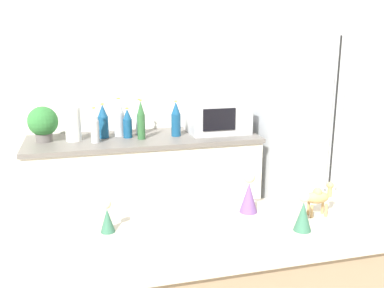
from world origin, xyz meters
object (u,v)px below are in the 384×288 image
Objects in this scene: back_bottle_1 at (127,124)px; back_bottle_2 at (103,122)px; camel_figurine at (319,196)px; paper_towel_roll at (73,124)px; back_bottle_5 at (176,119)px; microwave at (217,115)px; wise_man_figurine_purple at (107,218)px; back_bottle_4 at (95,126)px; back_bottle_3 at (139,118)px; wise_man_figurine_blue at (303,214)px; wise_man_figurine_crimson at (249,195)px; refrigerator at (311,133)px; back_bottle_0 at (119,118)px; potted_plant at (43,123)px; back_bottle_6 at (141,120)px.

back_bottle_2 is at bearing 166.47° from back_bottle_1.
back_bottle_2 is 2.04× the size of camel_figurine.
paper_towel_roll is 0.79m from back_bottle_5.
wise_man_figurine_purple is at bearing -118.42° from microwave.
back_bottle_5 reaches higher than back_bottle_1.
back_bottle_5 is at bearing 5.53° from back_bottle_4.
back_bottle_3 reaches higher than back_bottle_2.
paper_towel_roll is 0.52m from back_bottle_3.
wise_man_figurine_blue is (-0.12, -0.10, -0.01)m from camel_figurine.
back_bottle_3 reaches higher than wise_man_figurine_purple.
wise_man_figurine_crimson is (0.26, -1.83, 0.06)m from back_bottle_1.
paper_towel_roll is at bearing 145.30° from back_bottle_4.
back_bottle_1 is 1.78× the size of camel_figurine.
wise_man_figurine_crimson is at bearing -104.46° from microwave.
refrigerator is 1.76m from back_bottle_2.
back_bottle_0 reaches higher than camel_figurine.
potted_plant is 0.39m from back_bottle_4.
back_bottle_6 is at bearing -179.17° from refrigerator.
wise_man_figurine_purple is (-0.54, -0.04, -0.02)m from wise_man_figurine_crimson.
camel_figurine is 0.81× the size of wise_man_figurine_crimson.
camel_figurine is (0.91, -1.93, 0.05)m from paper_towel_roll.
potted_plant is 1.36m from microwave.
microwave is 1.58× the size of back_bottle_0.
potted_plant is 0.92× the size of back_bottle_3.
wise_man_figurine_purple is (-0.79, 0.06, -0.03)m from camel_figurine.
back_bottle_4 is (-0.20, -0.18, -0.02)m from back_bottle_0.
back_bottle_1 is 0.77× the size of back_bottle_6.
back_bottle_3 reaches higher than potted_plant.
back_bottle_6 is at bearing -172.94° from back_bottle_5.
back_bottle_3 is at bearing 5.34° from back_bottle_0.
back_bottle_0 reaches higher than wise_man_figurine_crimson.
refrigerator is at bearing 60.50° from camel_figurine.
camel_figurine is at bearing -22.37° from wise_man_figurine_crimson.
back_bottle_4 is at bearing 108.25° from wise_man_figurine_blue.
refrigerator reaches higher than back_bottle_3.
camel_figurine is at bearing -75.26° from back_bottle_1.
refrigerator is 2.20m from potted_plant.
refrigerator is 1.64m from back_bottle_0.
potted_plant is at bearing 100.22° from wise_man_figurine_purple.
back_bottle_1 is 0.14m from back_bottle_3.
microwave is 1.57× the size of back_bottle_6.
back_bottle_2 is (-1.75, 0.10, 0.17)m from refrigerator.
back_bottle_0 is (-1.62, 0.13, 0.19)m from refrigerator.
potted_plant is at bearing 116.00° from wise_man_figurine_blue.
back_bottle_4 is (-0.36, -0.19, -0.01)m from back_bottle_3.
microwave is 2.14m from wise_man_figurine_purple.
paper_towel_roll is 1.73× the size of wise_man_figurine_blue.
back_bottle_2 is 0.16m from back_bottle_4.
back_bottle_0 reaches higher than back_bottle_5.
back_bottle_6 is 1.87× the size of wise_man_figurine_crimson.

